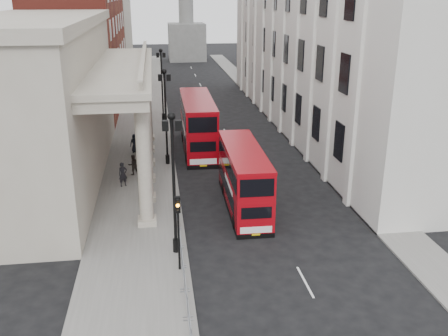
{
  "coord_description": "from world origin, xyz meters",
  "views": [
    {
      "loc": [
        -1.37,
        -22.01,
        14.43
      ],
      "look_at": [
        2.97,
        9.43,
        3.23
      ],
      "focal_mm": 40.0,
      "sensor_mm": 36.0,
      "label": 1
    }
  ],
  "objects_px": {
    "pedestrian_b": "(133,165)",
    "lamp_post_north": "(162,80)",
    "lamp_post_south": "(173,175)",
    "traffic_light": "(178,220)",
    "pedestrian_c": "(135,143)",
    "lamp_post_mid": "(166,110)",
    "pedestrian_a": "(123,174)",
    "bus_near": "(244,177)",
    "bus_far": "(198,123)"
  },
  "relations": [
    {
      "from": "traffic_light",
      "to": "pedestrian_c",
      "type": "height_order",
      "value": "traffic_light"
    },
    {
      "from": "lamp_post_south",
      "to": "bus_far",
      "type": "relative_size",
      "value": 0.71
    },
    {
      "from": "lamp_post_south",
      "to": "lamp_post_mid",
      "type": "distance_m",
      "value": 16.0
    },
    {
      "from": "lamp_post_south",
      "to": "pedestrian_c",
      "type": "height_order",
      "value": "lamp_post_south"
    },
    {
      "from": "pedestrian_c",
      "to": "lamp_post_south",
      "type": "bearing_deg",
      "value": -72.42
    },
    {
      "from": "traffic_light",
      "to": "pedestrian_b",
      "type": "height_order",
      "value": "traffic_light"
    },
    {
      "from": "lamp_post_north",
      "to": "pedestrian_c",
      "type": "relative_size",
      "value": 4.7
    },
    {
      "from": "bus_far",
      "to": "pedestrian_a",
      "type": "xyz_separation_m",
      "value": [
        -6.65,
        -9.11,
        -1.55
      ]
    },
    {
      "from": "lamp_post_north",
      "to": "pedestrian_c",
      "type": "distance_m",
      "value": 13.16
    },
    {
      "from": "lamp_post_mid",
      "to": "traffic_light",
      "type": "height_order",
      "value": "lamp_post_mid"
    },
    {
      "from": "bus_far",
      "to": "pedestrian_c",
      "type": "distance_m",
      "value": 6.24
    },
    {
      "from": "traffic_light",
      "to": "pedestrian_c",
      "type": "xyz_separation_m",
      "value": [
        -3.05,
        21.81,
        -2.1
      ]
    },
    {
      "from": "lamp_post_south",
      "to": "bus_far",
      "type": "distance_m",
      "value": 20.51
    },
    {
      "from": "bus_far",
      "to": "pedestrian_a",
      "type": "relative_size",
      "value": 6.1
    },
    {
      "from": "bus_near",
      "to": "pedestrian_c",
      "type": "xyz_separation_m",
      "value": [
        -8.0,
        13.68,
        -1.25
      ]
    },
    {
      "from": "bus_near",
      "to": "pedestrian_b",
      "type": "height_order",
      "value": "bus_near"
    },
    {
      "from": "lamp_post_south",
      "to": "traffic_light",
      "type": "xyz_separation_m",
      "value": [
        0.1,
        -2.02,
        -1.8
      ]
    },
    {
      "from": "lamp_post_mid",
      "to": "pedestrian_a",
      "type": "xyz_separation_m",
      "value": [
        -3.58,
        -4.95,
        -3.83
      ]
    },
    {
      "from": "pedestrian_b",
      "to": "lamp_post_north",
      "type": "bearing_deg",
      "value": -124.55
    },
    {
      "from": "bus_near",
      "to": "pedestrian_c",
      "type": "distance_m",
      "value": 15.9
    },
    {
      "from": "lamp_post_north",
      "to": "lamp_post_mid",
      "type": "bearing_deg",
      "value": -90.0
    },
    {
      "from": "lamp_post_mid",
      "to": "lamp_post_north",
      "type": "bearing_deg",
      "value": 90.0
    },
    {
      "from": "lamp_post_mid",
      "to": "pedestrian_c",
      "type": "distance_m",
      "value": 6.19
    },
    {
      "from": "lamp_post_mid",
      "to": "pedestrian_a",
      "type": "relative_size",
      "value": 4.34
    },
    {
      "from": "lamp_post_north",
      "to": "bus_far",
      "type": "relative_size",
      "value": 0.71
    },
    {
      "from": "lamp_post_south",
      "to": "bus_near",
      "type": "bearing_deg",
      "value": 50.37
    },
    {
      "from": "lamp_post_south",
      "to": "pedestrian_a",
      "type": "distance_m",
      "value": 12.23
    },
    {
      "from": "pedestrian_a",
      "to": "traffic_light",
      "type": "bearing_deg",
      "value": -99.54
    },
    {
      "from": "lamp_post_mid",
      "to": "pedestrian_a",
      "type": "height_order",
      "value": "lamp_post_mid"
    },
    {
      "from": "bus_near",
      "to": "pedestrian_a",
      "type": "distance_m",
      "value": 10.02
    },
    {
      "from": "lamp_post_north",
      "to": "traffic_light",
      "type": "distance_m",
      "value": 34.07
    },
    {
      "from": "lamp_post_south",
      "to": "bus_far",
      "type": "height_order",
      "value": "lamp_post_south"
    },
    {
      "from": "traffic_light",
      "to": "pedestrian_a",
      "type": "distance_m",
      "value": 13.72
    },
    {
      "from": "pedestrian_b",
      "to": "pedestrian_c",
      "type": "bearing_deg",
      "value": -115.22
    },
    {
      "from": "lamp_post_mid",
      "to": "bus_far",
      "type": "distance_m",
      "value": 5.65
    },
    {
      "from": "lamp_post_south",
      "to": "lamp_post_north",
      "type": "xyz_separation_m",
      "value": [
        0.0,
        32.0,
        0.0
      ]
    },
    {
      "from": "traffic_light",
      "to": "lamp_post_north",
      "type": "bearing_deg",
      "value": 90.17
    },
    {
      "from": "lamp_post_south",
      "to": "bus_far",
      "type": "bearing_deg",
      "value": 81.33
    },
    {
      "from": "lamp_post_south",
      "to": "pedestrian_b",
      "type": "bearing_deg",
      "value": 102.07
    },
    {
      "from": "bus_far",
      "to": "traffic_light",
      "type": "bearing_deg",
      "value": -97.02
    },
    {
      "from": "lamp_post_south",
      "to": "bus_near",
      "type": "distance_m",
      "value": 8.36
    },
    {
      "from": "lamp_post_mid",
      "to": "pedestrian_b",
      "type": "distance_m",
      "value": 5.45
    },
    {
      "from": "lamp_post_south",
      "to": "pedestrian_c",
      "type": "distance_m",
      "value": 20.38
    },
    {
      "from": "traffic_light",
      "to": "bus_far",
      "type": "height_order",
      "value": "bus_far"
    },
    {
      "from": "lamp_post_mid",
      "to": "lamp_post_north",
      "type": "height_order",
      "value": "same"
    },
    {
      "from": "lamp_post_mid",
      "to": "pedestrian_c",
      "type": "relative_size",
      "value": 4.7
    },
    {
      "from": "lamp_post_north",
      "to": "bus_near",
      "type": "distance_m",
      "value": 26.51
    },
    {
      "from": "lamp_post_north",
      "to": "pedestrian_c",
      "type": "xyz_separation_m",
      "value": [
        -2.95,
        -12.21,
        -3.91
      ]
    },
    {
      "from": "traffic_light",
      "to": "bus_far",
      "type": "bearing_deg",
      "value": 82.37
    },
    {
      "from": "lamp_post_south",
      "to": "traffic_light",
      "type": "bearing_deg",
      "value": -87.16
    }
  ]
}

